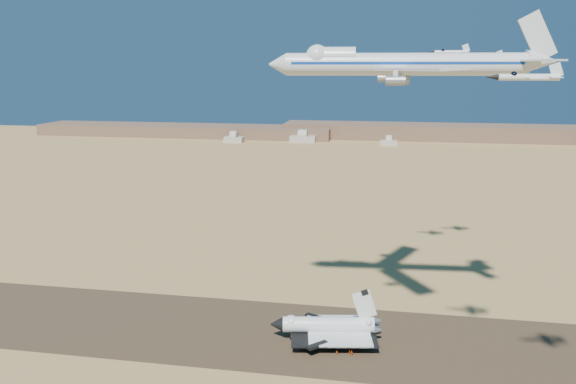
% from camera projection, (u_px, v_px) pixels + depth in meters
% --- Properties ---
extents(ground, '(1200.00, 1200.00, 0.00)m').
position_uv_depth(ground, '(265.00, 333.00, 187.37)').
color(ground, tan).
rests_on(ground, ground).
extents(runway, '(600.00, 50.00, 0.06)m').
position_uv_depth(runway, '(265.00, 333.00, 187.36)').
color(runway, '#4F3E27').
rests_on(runway, ground).
extents(ridgeline, '(960.00, 90.00, 18.00)m').
position_uv_depth(ridgeline, '(410.00, 134.00, 681.43)').
color(ridgeline, brown).
rests_on(ridgeline, ground).
extents(hangars, '(200.50, 29.50, 30.00)m').
position_uv_depth(hangars, '(299.00, 139.00, 657.01)').
color(hangars, beige).
rests_on(hangars, ground).
extents(shuttle, '(35.93, 25.76, 17.67)m').
position_uv_depth(shuttle, '(327.00, 326.00, 181.70)').
color(shuttle, silver).
rests_on(shuttle, runway).
extents(carrier_747, '(81.47, 62.98, 20.29)m').
position_uv_depth(carrier_747, '(396.00, 64.00, 161.59)').
color(carrier_747, silver).
extents(crew_a, '(0.50, 0.64, 1.55)m').
position_uv_depth(crew_a, '(349.00, 352.00, 173.25)').
color(crew_a, '#F4540E').
rests_on(crew_a, runway).
extents(crew_b, '(0.72, 0.88, 1.59)m').
position_uv_depth(crew_b, '(337.00, 352.00, 173.05)').
color(crew_b, '#F4540E').
rests_on(crew_b, runway).
extents(crew_c, '(1.12, 0.97, 1.71)m').
position_uv_depth(crew_c, '(352.00, 353.00, 172.44)').
color(crew_c, '#F4540E').
rests_on(crew_c, runway).
extents(chase_jet_a, '(15.71, 8.30, 3.91)m').
position_uv_depth(chase_jet_a, '(527.00, 77.00, 119.60)').
color(chase_jet_a, silver).
extents(chase_jet_e, '(15.23, 8.02, 3.80)m').
position_uv_depth(chase_jet_e, '(450.00, 52.00, 207.88)').
color(chase_jet_e, silver).
extents(chase_jet_f, '(16.07, 8.94, 4.02)m').
position_uv_depth(chase_jet_f, '(485.00, 58.00, 218.22)').
color(chase_jet_f, silver).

